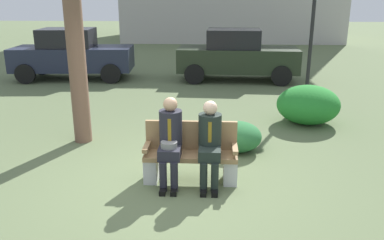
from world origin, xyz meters
The scene contains 9 objects.
ground_plane centered at (0.00, 0.00, 0.00)m, with size 80.00×80.00×0.00m, color #5C6B46.
park_bench centered at (0.31, 0.17, 0.40)m, with size 1.39×0.44×0.90m.
seated_man_left centered at (0.02, 0.05, 0.73)m, with size 0.34×0.72×1.31m.
seated_man_right centered at (0.60, 0.05, 0.71)m, with size 0.34×0.72×1.26m.
shrub_near_bench centered at (1.09, 1.40, 0.27)m, with size 0.87×0.80×0.54m, color #296936.
shrub_mid_lawn centered at (2.73, 3.13, 0.43)m, with size 1.37×1.25×0.85m, color #257E2C.
parked_car_near centered at (-4.09, 7.74, 0.84)m, with size 4.00×1.94×1.68m.
parked_car_far centered at (1.41, 7.80, 0.84)m, with size 3.97×1.86×1.68m.
street_lamp centered at (3.27, 5.65, 2.39)m, with size 0.24×0.24×3.94m.
Camera 1 is at (0.62, -5.42, 2.71)m, focal length 37.30 mm.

